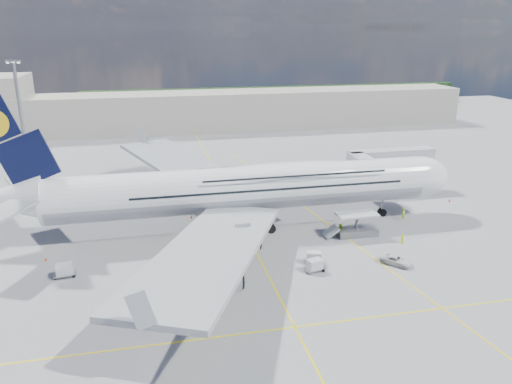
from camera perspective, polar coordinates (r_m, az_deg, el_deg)
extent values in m
plane|color=gray|center=(74.57, 0.04, -6.87)|extent=(300.00, 300.00, 0.00)
cube|color=yellow|center=(74.56, 0.04, -6.87)|extent=(0.25, 220.00, 0.01)
cube|color=yellow|center=(57.65, 4.47, -15.14)|extent=(120.00, 0.25, 0.01)
cube|color=yellow|center=(87.06, 7.66, -3.23)|extent=(14.16, 99.06, 0.01)
cylinder|color=white|center=(81.20, -1.48, 0.42)|extent=(62.00, 7.20, 7.20)
cylinder|color=#9EA0A5|center=(81.24, -1.48, 0.32)|extent=(60.76, 7.13, 7.13)
ellipsoid|color=white|center=(82.43, 3.98, 2.10)|extent=(36.00, 6.84, 3.76)
ellipsoid|color=white|center=(91.94, 17.86, 1.67)|extent=(11.52, 7.20, 7.20)
ellipsoid|color=black|center=(93.43, 19.62, 2.13)|extent=(3.84, 4.16, 1.44)
cone|color=white|center=(82.37, -26.52, -0.71)|extent=(10.00, 6.84, 6.84)
cube|color=black|center=(79.73, -26.01, 5.37)|extent=(11.02, 0.46, 14.61)
cube|color=#999EA3|center=(99.61, -8.20, 2.91)|extent=(25.49, 39.15, 3.35)
cube|color=#999EA3|center=(62.05, -5.24, -6.68)|extent=(25.49, 39.15, 3.35)
cylinder|color=#B7BABF|center=(93.60, -4.72, 0.50)|extent=(5.20, 3.50, 3.50)
cylinder|color=#B7BABF|center=(103.17, -8.00, 2.08)|extent=(5.20, 3.50, 3.50)
cylinder|color=#B7BABF|center=(70.47, -1.92, -5.58)|extent=(5.20, 3.50, 3.50)
cylinder|color=#B7BABF|center=(60.51, -4.32, -9.88)|extent=(5.20, 3.50, 3.50)
cylinder|color=gray|center=(90.52, 14.28, -1.32)|extent=(0.44, 0.44, 3.80)
cylinder|color=black|center=(91.03, 14.21, -2.24)|extent=(1.30, 0.90, 1.30)
cylinder|color=gray|center=(82.72, -1.45, -2.61)|extent=(0.56, 0.56, 3.80)
cylinder|color=black|center=(86.18, -1.85, -2.77)|extent=(1.50, 0.90, 1.50)
cube|color=#B7B7BC|center=(96.48, 12.28, 3.09)|extent=(3.00, 10.00, 2.60)
cube|color=#B7B7BC|center=(104.28, 15.17, 4.00)|extent=(18.00, 3.00, 2.60)
cylinder|color=gray|center=(100.86, 12.49, 1.64)|extent=(0.80, 0.80, 7.10)
cylinder|color=black|center=(101.77, 12.37, -0.03)|extent=(0.90, 0.80, 0.90)
cylinder|color=gray|center=(109.02, 18.77, 2.34)|extent=(1.00, 1.00, 7.10)
cube|color=gray|center=(109.88, 18.60, 0.76)|extent=(2.00, 2.00, 0.80)
cylinder|color=#B7B7BC|center=(93.17, 13.23, 2.49)|extent=(3.60, 3.60, 2.80)
cube|color=silver|center=(80.76, 11.46, -2.53)|extent=(6.50, 3.20, 0.35)
cube|color=gray|center=(81.84, 11.33, -4.46)|extent=(6.50, 3.20, 1.10)
cube|color=gray|center=(81.28, 11.40, -3.49)|extent=(0.22, 1.99, 3.00)
cylinder|color=black|center=(79.94, 9.95, -5.10)|extent=(0.70, 0.30, 0.70)
cube|color=silver|center=(80.15, 8.59, -4.45)|extent=(2.16, 2.60, 1.60)
cylinder|color=gray|center=(115.41, -25.14, 7.00)|extent=(0.70, 0.70, 25.00)
cube|color=gray|center=(113.98, -26.01, 13.25)|extent=(3.00, 0.40, 0.60)
cube|color=#B2AD9E|center=(163.59, -7.22, 9.12)|extent=(180.00, 16.00, 12.00)
cube|color=#193814|center=(214.79, 2.48, 10.87)|extent=(160.00, 6.00, 8.00)
cube|color=gray|center=(60.80, -10.22, -13.11)|extent=(3.12, 2.41, 0.17)
cylinder|color=black|center=(60.39, -11.26, -13.55)|extent=(0.41, 0.17, 0.41)
cylinder|color=black|center=(61.36, -9.18, -12.87)|extent=(0.41, 0.17, 0.41)
cube|color=gray|center=(69.88, -6.38, -8.53)|extent=(2.99, 2.27, 0.16)
cylinder|color=black|center=(69.38, -7.21, -8.88)|extent=(0.39, 0.16, 0.39)
cylinder|color=black|center=(70.50, -5.55, -8.35)|extent=(0.39, 0.16, 0.39)
cube|color=gray|center=(74.03, -5.65, -6.83)|extent=(3.76, 2.81, 0.20)
cylinder|color=black|center=(73.37, -6.63, -7.23)|extent=(0.49, 0.20, 0.49)
cylinder|color=black|center=(74.84, -4.69, -6.63)|extent=(0.49, 0.20, 0.49)
cube|color=gray|center=(72.20, -20.98, -8.78)|extent=(3.07, 1.88, 0.17)
cylinder|color=black|center=(71.95, -21.96, -9.11)|extent=(0.43, 0.17, 0.43)
cylinder|color=black|center=(72.58, -20.00, -8.62)|extent=(0.43, 0.17, 0.43)
cube|color=silver|center=(71.86, -21.05, -8.22)|extent=(2.29, 1.69, 1.45)
cube|color=gray|center=(71.58, 6.60, -7.85)|extent=(2.98, 2.14, 0.16)
cylinder|color=black|center=(70.86, 5.91, -8.22)|extent=(0.39, 0.16, 0.39)
cylinder|color=black|center=(72.42, 7.28, -7.66)|extent=(0.39, 0.16, 0.39)
cube|color=silver|center=(71.27, 6.63, -7.34)|extent=(2.27, 1.85, 1.34)
cube|color=gray|center=(69.42, 6.70, -8.73)|extent=(3.00, 2.08, 0.16)
cylinder|color=black|center=(68.69, 5.97, -9.12)|extent=(0.40, 0.16, 0.40)
cylinder|color=black|center=(70.26, 7.40, -8.52)|extent=(0.40, 0.16, 0.40)
cube|color=silver|center=(69.09, 6.72, -8.19)|extent=(2.27, 1.82, 1.36)
cube|color=white|center=(70.40, -2.10, -7.86)|extent=(3.08, 2.18, 1.30)
cube|color=black|center=(70.05, -2.10, -7.27)|extent=(1.35, 1.47, 0.50)
cylinder|color=black|center=(69.93, -2.83, -8.40)|extent=(0.64, 0.25, 0.64)
cylinder|color=black|center=(71.21, -1.37, -7.87)|extent=(0.64, 0.25, 0.64)
cube|color=gray|center=(99.78, -6.42, 0.27)|extent=(6.74, 2.77, 2.04)
cube|color=white|center=(99.13, -6.87, 1.30)|extent=(5.01, 2.79, 2.24)
cube|color=white|center=(99.77, -4.98, 0.86)|extent=(1.95, 2.43, 1.63)
cube|color=black|center=(99.80, -4.58, 1.00)|extent=(0.25, 2.04, 0.92)
cylinder|color=black|center=(99.05, -5.04, -0.10)|extent=(1.12, 0.36, 1.12)
cylinder|color=black|center=(100.85, -7.75, 0.13)|extent=(1.12, 0.36, 1.12)
cube|color=#E2420B|center=(99.34, -6.85, 0.91)|extent=(5.07, 2.84, 0.51)
cube|color=gray|center=(107.60, -9.31, 1.46)|extent=(6.76, 4.09, 1.96)
cube|color=white|center=(107.06, -9.72, 2.38)|extent=(5.20, 3.70, 2.15)
cube|color=white|center=(107.49, -8.03, 1.99)|extent=(2.34, 2.66, 1.56)
cube|color=black|center=(107.49, -7.67, 2.12)|extent=(0.71, 1.91, 0.88)
cylinder|color=black|center=(106.77, -8.11, 1.14)|extent=(1.08, 0.34, 1.08)
cylinder|color=black|center=(108.73, -10.46, 1.33)|extent=(1.08, 0.34, 1.08)
imported|color=silver|center=(73.34, 15.72, -7.52)|extent=(4.57, 4.79, 1.26)
imported|color=#BAFF1A|center=(90.11, 16.49, -2.42)|extent=(0.86, 0.79, 1.98)
imported|color=#B7E418|center=(80.90, 9.61, -4.28)|extent=(1.21, 1.23, 2.01)
imported|color=#B3FF1A|center=(68.13, -9.77, -8.84)|extent=(0.52, 1.13, 1.89)
imported|color=#EDFF1A|center=(80.38, 16.39, -5.14)|extent=(0.59, 0.81, 1.53)
imported|color=#D6E918|center=(59.10, -4.65, -13.18)|extent=(1.36, 1.08, 1.84)
cone|color=#E2420B|center=(102.21, 21.24, -0.89)|extent=(0.45, 0.45, 0.57)
cube|color=#E2420B|center=(102.30, 21.22, -1.04)|extent=(0.39, 0.39, 0.03)
cone|color=#E2420B|center=(88.00, -7.41, -2.81)|extent=(0.40, 0.40, 0.51)
cube|color=#E2420B|center=(88.08, -7.41, -2.95)|extent=(0.35, 0.35, 0.03)
cone|color=#E2420B|center=(110.92, -9.92, 1.55)|extent=(0.41, 0.41, 0.53)
cube|color=#E2420B|center=(110.99, -9.91, 1.43)|extent=(0.36, 0.36, 0.03)
cone|color=#E2420B|center=(72.63, -1.76, -7.38)|extent=(0.40, 0.40, 0.51)
cube|color=#E2420B|center=(72.74, -1.76, -7.55)|extent=(0.35, 0.35, 0.03)
cone|color=#E2420B|center=(61.12, -11.91, -13.12)|extent=(0.40, 0.40, 0.51)
cube|color=#E2420B|center=(61.25, -11.90, -13.32)|extent=(0.34, 0.34, 0.03)
cone|color=#E2420B|center=(77.94, -22.91, -7.06)|extent=(0.38, 0.38, 0.49)
cube|color=#E2420B|center=(78.04, -22.89, -7.22)|extent=(0.33, 0.33, 0.03)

